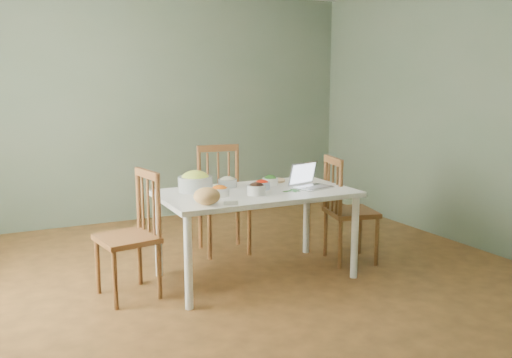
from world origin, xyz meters
name	(u,v)px	position (x,y,z in m)	size (l,w,h in m)	color
floor	(241,284)	(0.00, 0.00, 0.00)	(5.00, 5.00, 0.00)	#472F17
wall_back	(153,106)	(0.00, 2.50, 1.35)	(5.00, 0.00, 2.70)	#606E5A
wall_right	(474,111)	(2.50, 0.00, 1.35)	(0.00, 5.00, 2.70)	#606E5A
dining_table	(256,234)	(0.19, 0.11, 0.37)	(1.58, 0.89, 0.74)	white
chair_far	(224,200)	(0.22, 0.87, 0.51)	(0.45, 0.43, 1.02)	#5A3813
chair_left	(127,235)	(-0.88, 0.16, 0.48)	(0.43, 0.41, 0.96)	#5A3813
chair_right	(351,209)	(1.15, 0.10, 0.48)	(0.43, 0.41, 0.97)	#5A3813
bread_boule	(207,196)	(-0.36, -0.19, 0.80)	(0.20, 0.20, 0.13)	tan
butter_stick	(231,203)	(-0.21, -0.27, 0.75)	(0.10, 0.03, 0.03)	silver
bowl_squash	(195,181)	(-0.26, 0.32, 0.82)	(0.28, 0.28, 0.16)	yellow
bowl_carrot	(220,191)	(-0.16, 0.05, 0.78)	(0.15, 0.15, 0.08)	orange
bowl_onion	(227,182)	(0.04, 0.38, 0.78)	(0.16, 0.16, 0.09)	#C2BE93
bowl_mushroom	(257,189)	(0.12, -0.03, 0.79)	(0.15, 0.15, 0.10)	black
bowl_redpep	(262,185)	(0.26, 0.15, 0.78)	(0.13, 0.13, 0.08)	#B20004
bowl_broccoli	(270,180)	(0.41, 0.29, 0.78)	(0.14, 0.14, 0.08)	#164E0F
flatbread	(273,180)	(0.52, 0.44, 0.75)	(0.21, 0.21, 0.02)	#D1B28B
basil_bunch	(291,190)	(0.44, -0.03, 0.75)	(0.18, 0.18, 0.02)	#145C18
laptop	(314,176)	(0.68, 0.01, 0.84)	(0.30, 0.26, 0.21)	silver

